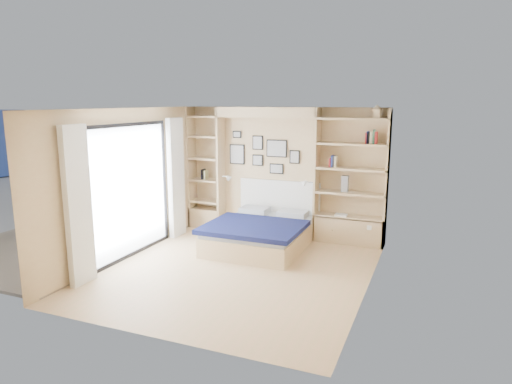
% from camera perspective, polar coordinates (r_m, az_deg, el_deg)
% --- Properties ---
extents(ground, '(4.50, 4.50, 0.00)m').
position_cam_1_polar(ground, '(7.28, -2.32, -9.74)').
color(ground, tan).
rests_on(ground, ground).
extents(room_shell, '(4.50, 4.50, 4.50)m').
position_cam_1_polar(room_shell, '(8.48, -0.52, 0.88)').
color(room_shell, tan).
rests_on(room_shell, ground).
extents(bed, '(1.66, 2.05, 1.07)m').
position_cam_1_polar(bed, '(8.29, 0.62, -5.10)').
color(bed, '#D0B581').
rests_on(bed, ground).
extents(photo_gallery, '(1.48, 0.02, 0.82)m').
position_cam_1_polar(photo_gallery, '(9.07, 0.79, 4.93)').
color(photo_gallery, black).
rests_on(photo_gallery, ground).
extents(reading_lamps, '(1.92, 0.12, 0.15)m').
position_cam_1_polar(reading_lamps, '(8.88, 1.17, 1.51)').
color(reading_lamps, silver).
rests_on(reading_lamps, ground).
extents(shelf_decor, '(3.57, 0.23, 2.03)m').
position_cam_1_polar(shelf_decor, '(8.47, 10.37, 4.97)').
color(shelf_decor, '#A51E1E').
rests_on(shelf_decor, ground).
extents(deck, '(3.20, 4.00, 0.05)m').
position_cam_1_polar(deck, '(9.28, -23.14, -5.97)').
color(deck, '#746656').
rests_on(deck, ground).
extents(deck_chair, '(0.44, 0.71, 0.70)m').
position_cam_1_polar(deck_chair, '(9.55, -14.24, -2.85)').
color(deck_chair, tan).
rests_on(deck_chair, ground).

